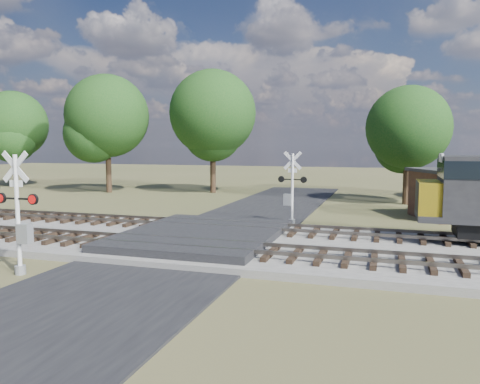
% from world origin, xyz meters
% --- Properties ---
extents(ground, '(160.00, 160.00, 0.00)m').
position_xyz_m(ground, '(0.00, 0.00, 0.00)').
color(ground, '#474B28').
rests_on(ground, ground).
extents(ballast_bed, '(140.00, 10.00, 0.30)m').
position_xyz_m(ballast_bed, '(10.00, 0.50, 0.15)').
color(ballast_bed, gray).
rests_on(ballast_bed, ground).
extents(road, '(7.00, 60.00, 0.08)m').
position_xyz_m(road, '(0.00, 0.00, 0.04)').
color(road, black).
rests_on(road, ground).
extents(crossing_panel, '(7.00, 9.00, 0.62)m').
position_xyz_m(crossing_panel, '(0.00, 0.50, 0.32)').
color(crossing_panel, '#262628').
rests_on(crossing_panel, ground).
extents(track_near, '(140.00, 2.60, 0.33)m').
position_xyz_m(track_near, '(3.12, -2.00, 0.41)').
color(track_near, black).
rests_on(track_near, ballast_bed).
extents(track_far, '(140.00, 2.60, 0.33)m').
position_xyz_m(track_far, '(3.12, 3.00, 0.41)').
color(track_far, black).
rests_on(track_far, ballast_bed).
extents(crossing_signal_near, '(1.81, 0.39, 4.51)m').
position_xyz_m(crossing_signal_near, '(-4.22, -6.50, 1.87)').
color(crossing_signal_near, silver).
rests_on(crossing_signal_near, ground).
extents(crossing_signal_far, '(1.75, 0.39, 4.34)m').
position_xyz_m(crossing_signal_far, '(2.97, 7.08, 1.81)').
color(crossing_signal_far, silver).
rests_on(crossing_signal_far, ground).
extents(equipment_shed, '(6.16, 6.16, 3.19)m').
position_xyz_m(equipment_shed, '(12.57, 12.42, 1.62)').
color(equipment_shed, '#44281D').
rests_on(equipment_shed, ground).
extents(treeline, '(83.52, 11.84, 11.98)m').
position_xyz_m(treeline, '(1.61, 21.40, 7.08)').
color(treeline, black).
rests_on(treeline, ground).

